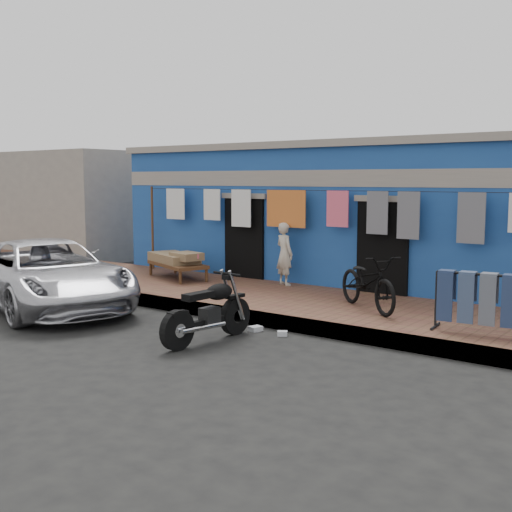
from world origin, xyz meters
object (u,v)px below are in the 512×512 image
at_px(bicycle, 368,276).
at_px(jeans_rack, 500,303).
at_px(seated_person, 285,254).
at_px(charpoy, 178,265).
at_px(car, 47,273).
at_px(motorcycle, 207,309).

height_order(bicycle, jeans_rack, bicycle).
xyz_separation_m(seated_person, charpoy, (-2.50, -0.73, -0.37)).
bearing_deg(seated_person, car, 74.17).
relative_size(motorcycle, charpoy, 0.83).
distance_m(car, charpoy, 3.19).
distance_m(motorcycle, charpoy, 4.98).
relative_size(bicycle, jeans_rack, 0.94).
relative_size(car, seated_person, 3.65).
xyz_separation_m(car, jeans_rack, (8.05, 2.07, 0.02)).
bearing_deg(motorcycle, bicycle, 65.62).
bearing_deg(motorcycle, charpoy, 142.40).
distance_m(car, motorcycle, 4.26).
relative_size(seated_person, bicycle, 0.73).
bearing_deg(bicycle, seated_person, 98.43).
bearing_deg(jeans_rack, car, -165.58).
distance_m(seated_person, bicycle, 2.97).
relative_size(bicycle, motorcycle, 1.13).
bearing_deg(motorcycle, seated_person, 110.94).
bearing_deg(car, seated_person, -20.70).
distance_m(car, jeans_rack, 8.31).
height_order(charpoy, jeans_rack, jeans_rack).
relative_size(seated_person, charpoy, 0.68).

